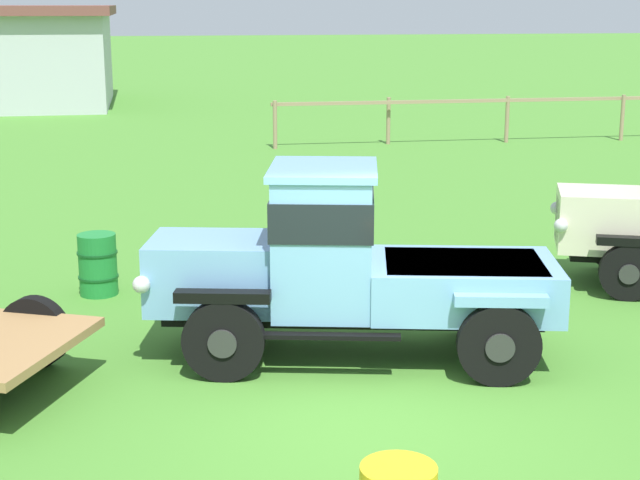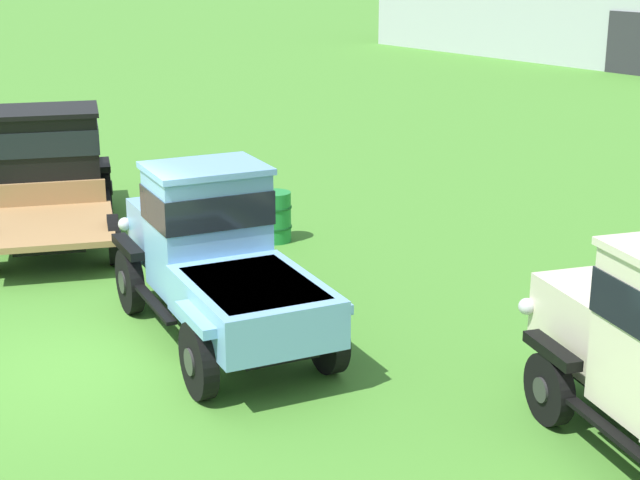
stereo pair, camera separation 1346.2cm
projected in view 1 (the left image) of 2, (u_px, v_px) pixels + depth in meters
name	position (u px, v px, depth m)	size (l,w,h in m)	color
ground_plane	(366.00, 419.00, 9.88)	(240.00, 240.00, 0.00)	#47842D
paddock_fence	(509.00, 109.00, 29.22)	(14.39, 0.58, 1.38)	#997F60
vintage_truck_midrow_center	(343.00, 264.00, 11.39)	(5.00, 2.68, 2.28)	black
oil_drum_beside_row	(98.00, 264.00, 14.01)	(0.57, 0.57, 0.89)	#1E7F33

